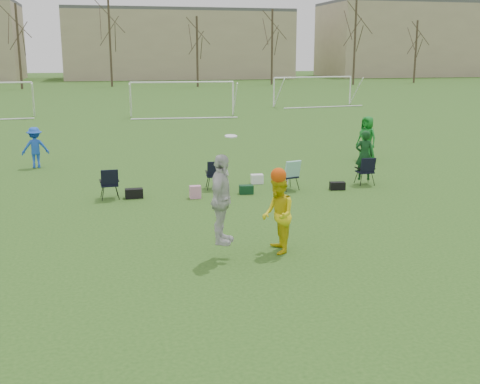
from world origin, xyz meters
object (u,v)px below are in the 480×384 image
object	(u,v)px
fielder_blue	(35,148)
goal_right	(313,83)
center_contest	(250,206)
goal_mid	(182,89)
fielder_green_far	(367,138)

from	to	relation	value
fielder_blue	goal_right	distance (m)	31.71
center_contest	goal_right	xyz separation A→B (m)	(14.69, 36.50, 0.77)
goal_mid	fielder_green_far	bearing A→B (deg)	-71.46
fielder_green_far	goal_right	distance (m)	26.63
fielder_green_far	center_contest	size ratio (longest dim) A/B	0.68
fielder_blue	center_contest	distance (m)	13.48
fielder_blue	goal_right	world-z (taller)	goal_right
center_contest	fielder_green_far	bearing A→B (deg)	54.15
fielder_green_far	goal_mid	bearing A→B (deg)	165.38
goal_mid	fielder_blue	bearing A→B (deg)	-110.59
center_contest	goal_right	bearing A→B (deg)	68.08
fielder_blue	fielder_green_far	xyz separation A→B (m)	(13.48, -1.43, 0.13)
fielder_green_far	goal_right	bearing A→B (deg)	135.84
fielder_blue	goal_mid	bearing A→B (deg)	-123.87
fielder_green_far	goal_right	world-z (taller)	goal_right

